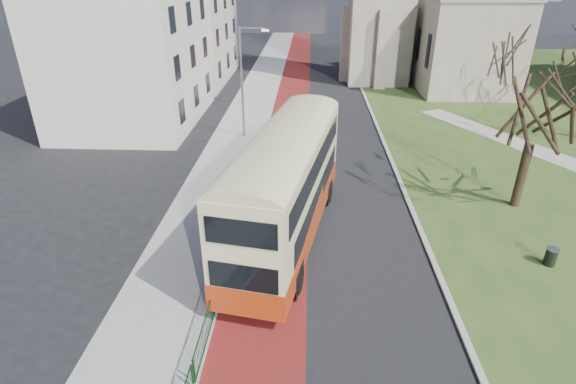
# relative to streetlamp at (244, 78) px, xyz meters

# --- Properties ---
(ground) EXTENTS (160.00, 160.00, 0.00)m
(ground) POSITION_rel_streetlamp_xyz_m (4.35, -18.00, -4.59)
(ground) COLOR black
(ground) RESTS_ON ground
(road_carriageway) EXTENTS (9.00, 120.00, 0.01)m
(road_carriageway) POSITION_rel_streetlamp_xyz_m (5.85, 2.00, -4.59)
(road_carriageway) COLOR black
(road_carriageway) RESTS_ON ground
(bus_lane) EXTENTS (3.40, 120.00, 0.01)m
(bus_lane) POSITION_rel_streetlamp_xyz_m (3.15, 2.00, -4.59)
(bus_lane) COLOR #591414
(bus_lane) RESTS_ON ground
(pavement_west) EXTENTS (4.00, 120.00, 0.12)m
(pavement_west) POSITION_rel_streetlamp_xyz_m (-0.65, 2.00, -4.53)
(pavement_west) COLOR gray
(pavement_west) RESTS_ON ground
(kerb_west) EXTENTS (0.25, 120.00, 0.13)m
(kerb_west) POSITION_rel_streetlamp_xyz_m (1.35, 2.00, -4.53)
(kerb_west) COLOR #999993
(kerb_west) RESTS_ON ground
(kerb_east) EXTENTS (0.25, 80.00, 0.13)m
(kerb_east) POSITION_rel_streetlamp_xyz_m (10.45, 4.00, -4.53)
(kerb_east) COLOR #999993
(kerb_east) RESTS_ON ground
(pedestrian_railing) EXTENTS (0.07, 24.00, 1.12)m
(pedestrian_railing) POSITION_rel_streetlamp_xyz_m (1.40, -14.00, -4.04)
(pedestrian_railing) COLOR #0D391B
(pedestrian_railing) RESTS_ON ground
(street_block_near) EXTENTS (10.30, 14.30, 13.00)m
(street_block_near) POSITION_rel_streetlamp_xyz_m (-9.65, 4.00, 1.92)
(street_block_near) COLOR beige
(street_block_near) RESTS_ON ground
(street_block_far) EXTENTS (10.30, 16.30, 11.50)m
(street_block_far) POSITION_rel_streetlamp_xyz_m (-9.65, 20.00, 1.17)
(street_block_far) COLOR #B4AD98
(street_block_far) RESTS_ON ground
(streetlamp) EXTENTS (2.13, 0.18, 8.00)m
(streetlamp) POSITION_rel_streetlamp_xyz_m (0.00, 0.00, 0.00)
(streetlamp) COLOR gray
(streetlamp) RESTS_ON pavement_west
(bus) EXTENTS (5.20, 12.92, 5.27)m
(bus) POSITION_rel_streetlamp_xyz_m (3.83, -14.30, -1.59)
(bus) COLOR #A2310E
(bus) RESTS_ON ground
(winter_tree_near) EXTENTS (7.76, 7.76, 9.20)m
(winter_tree_near) POSITION_rel_streetlamp_xyz_m (16.21, -10.38, 1.81)
(winter_tree_near) COLOR #2F2317
(winter_tree_near) RESTS_ON grass_green
(litter_bin) EXTENTS (0.58, 0.58, 0.85)m
(litter_bin) POSITION_rel_streetlamp_xyz_m (15.47, -15.98, -4.13)
(litter_bin) COLOR black
(litter_bin) RESTS_ON grass_green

